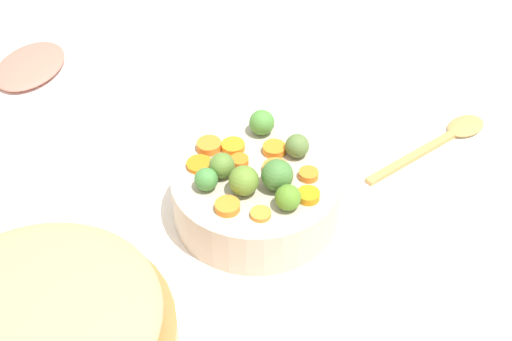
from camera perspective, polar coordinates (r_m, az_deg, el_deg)
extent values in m
cube|color=white|center=(0.99, 1.65, -4.85)|extent=(2.40, 2.40, 0.02)
cylinder|color=#BBAD97|center=(0.97, 0.00, -2.03)|extent=(0.24, 0.24, 0.07)
ellipsoid|color=tan|center=(0.71, -17.96, -11.56)|extent=(0.25, 0.25, 0.05)
cylinder|color=orange|center=(0.89, 0.39, -3.62)|extent=(0.04, 0.04, 0.01)
cylinder|color=orange|center=(0.99, -3.93, 2.08)|extent=(0.05, 0.05, 0.01)
cylinder|color=orange|center=(0.95, 1.64, 0.18)|extent=(0.05, 0.05, 0.01)
cylinder|color=orange|center=(0.94, 4.39, -0.33)|extent=(0.03, 0.03, 0.01)
cylinder|color=orange|center=(0.99, -1.92, 2.02)|extent=(0.04, 0.04, 0.01)
cylinder|color=orange|center=(0.98, 1.53, 1.80)|extent=(0.03, 0.03, 0.01)
cylinder|color=orange|center=(0.92, 4.49, -1.91)|extent=(0.04, 0.04, 0.01)
cylinder|color=orange|center=(0.90, -2.39, -3.00)|extent=(0.04, 0.04, 0.01)
cylinder|color=orange|center=(0.96, -1.39, 0.81)|extent=(0.03, 0.03, 0.01)
cylinder|color=orange|center=(0.96, -4.72, 0.50)|extent=(0.04, 0.04, 0.01)
sphere|color=#528224|center=(0.89, 2.67, -2.26)|extent=(0.03, 0.03, 0.03)
sphere|color=#43843B|center=(0.92, -4.16, -0.74)|extent=(0.03, 0.03, 0.03)
sphere|color=#577B30|center=(0.94, -2.84, 0.42)|extent=(0.04, 0.04, 0.04)
sphere|color=#4B8937|center=(1.01, 0.49, 4.02)|extent=(0.04, 0.04, 0.04)
sphere|color=olive|center=(0.91, -1.02, -0.85)|extent=(0.04, 0.04, 0.04)
sphere|color=#427534|center=(0.91, 1.97, -0.53)|extent=(0.04, 0.04, 0.04)
sphere|color=#577237|center=(0.97, 3.44, 2.05)|extent=(0.03, 0.03, 0.03)
cube|color=#AD884B|center=(1.11, 13.01, 1.18)|extent=(0.19, 0.10, 0.01)
ellipsoid|color=#AD884B|center=(1.19, 17.02, 3.57)|extent=(0.09, 0.07, 0.01)
cylinder|color=white|center=(1.33, -17.16, 7.99)|extent=(0.26, 0.26, 0.01)
ellipsoid|color=#C16C5B|center=(1.32, -18.27, 8.28)|extent=(0.19, 0.16, 0.02)
cube|color=silver|center=(1.37, -2.67, 10.88)|extent=(0.22, 0.21, 0.01)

